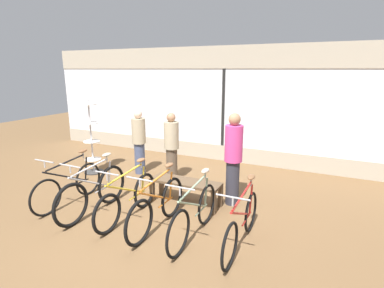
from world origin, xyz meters
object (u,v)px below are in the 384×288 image
object	(u,v)px
bicycle_far_left	(69,185)
bicycle_center_right	(158,207)
bicycle_left	(93,192)
display_bench	(186,185)
customer_near_rack	(172,146)
bicycle_center_left	(128,199)
bicycle_far_right	(242,223)
bicycle_right	(194,214)
customer_by_window	(139,141)
accessory_rack	(92,144)
customer_mid_floor	(233,156)

from	to	relation	value
bicycle_far_left	bicycle_center_right	xyz separation A→B (m)	(2.06, -0.07, 0.00)
bicycle_left	display_bench	size ratio (longest dim) A/B	1.27
customer_near_rack	bicycle_center_left	bearing A→B (deg)	-83.75
bicycle_center_right	customer_near_rack	distance (m)	2.26
bicycle_far_left	bicycle_center_right	bearing A→B (deg)	-2.06
bicycle_left	bicycle_far_right	bearing A→B (deg)	2.24
bicycle_right	customer_by_window	xyz separation A→B (m)	(-2.53, 2.15, 0.45)
bicycle_far_left	display_bench	xyz separation A→B (m)	(2.06, 0.97, 0.00)
bicycle_center_left	customer_near_rack	world-z (taller)	customer_near_rack
bicycle_center_left	accessory_rack	world-z (taller)	accessory_rack
bicycle_right	bicycle_far_right	size ratio (longest dim) A/B	1.00
customer_by_window	bicycle_right	bearing A→B (deg)	-40.36
bicycle_far_left	display_bench	bearing A→B (deg)	25.26
customer_near_rack	customer_by_window	xyz separation A→B (m)	(-1.00, 0.12, -0.01)
bicycle_far_left	accessory_rack	size ratio (longest dim) A/B	0.93
bicycle_far_right	accessory_rack	world-z (taller)	accessory_rack
accessory_rack	bicycle_far_right	bearing A→B (deg)	-20.15
bicycle_right	bicycle_left	bearing A→B (deg)	-178.84
bicycle_right	customer_near_rack	bearing A→B (deg)	127.06
accessory_rack	customer_by_window	xyz separation A→B (m)	(1.11, 0.47, 0.09)
customer_by_window	customer_mid_floor	distance (m)	2.77
accessory_rack	customer_mid_floor	bearing A→B (deg)	-3.46
bicycle_far_left	customer_near_rack	bearing A→B (deg)	58.63
bicycle_far_left	customer_near_rack	size ratio (longest dim) A/B	1.07
bicycle_center_left	bicycle_right	distance (m)	1.32
customer_near_rack	bicycle_far_right	bearing A→B (deg)	-40.77
bicycle_center_right	bicycle_center_left	bearing A→B (deg)	173.83
bicycle_left	bicycle_center_left	xyz separation A→B (m)	(0.70, 0.10, -0.03)
bicycle_far_right	display_bench	distance (m)	1.71
display_bench	customer_near_rack	xyz separation A→B (m)	(-0.86, 0.99, 0.46)
bicycle_far_left	bicycle_center_left	xyz separation A→B (m)	(1.41, -0.00, -0.02)
bicycle_center_right	bicycle_far_right	distance (m)	1.41
accessory_rack	customer_near_rack	distance (m)	2.14
accessory_rack	customer_mid_floor	xyz separation A→B (m)	(3.79, -0.23, 0.22)
customer_by_window	bicycle_far_left	bearing A→B (deg)	-95.48
bicycle_center_right	bicycle_right	world-z (taller)	bicycle_center_right
bicycle_far_right	customer_near_rack	distance (m)	3.03
bicycle_far_right	bicycle_center_left	bearing A→B (deg)	-179.73
bicycle_center_left	display_bench	xyz separation A→B (m)	(0.64, 0.97, 0.02)
bicycle_center_right	accessory_rack	xyz separation A→B (m)	(-2.97, 1.69, 0.36)
customer_mid_floor	bicycle_center_right	bearing A→B (deg)	-119.17
bicycle_far_right	customer_by_window	xyz separation A→B (m)	(-3.27, 2.08, 0.46)
bicycle_center_left	customer_near_rack	xyz separation A→B (m)	(-0.22, 1.97, 0.48)
accessory_rack	display_bench	world-z (taller)	accessory_rack
bicycle_center_right	bicycle_right	distance (m)	0.66
bicycle_left	customer_near_rack	xyz separation A→B (m)	(0.49, 2.07, 0.44)
bicycle_left	bicycle_far_right	distance (m)	2.76
bicycle_right	customer_mid_floor	size ratio (longest dim) A/B	0.96
display_bench	bicycle_center_left	bearing A→B (deg)	-123.44
bicycle_far_left	accessory_rack	distance (m)	1.89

